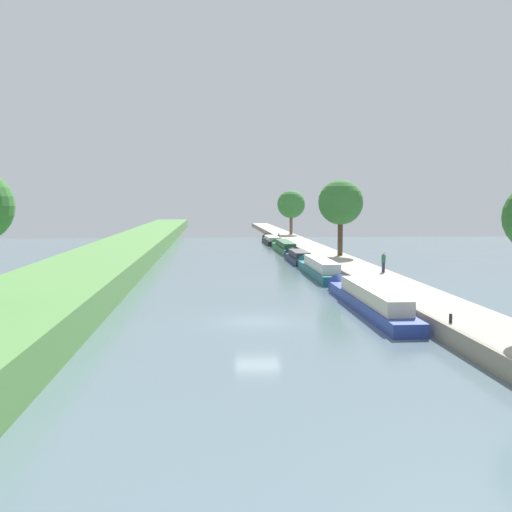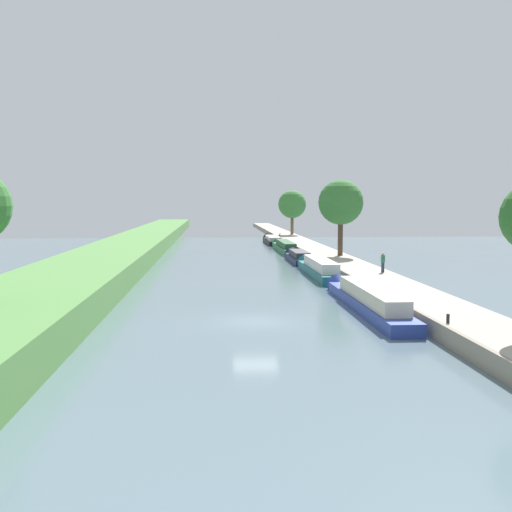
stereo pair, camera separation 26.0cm
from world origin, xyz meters
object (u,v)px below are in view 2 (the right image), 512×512
(narrowboat_teal, at_px, (318,268))
(mooring_bollard_near, at_px, (448,318))
(narrowboat_green, at_px, (285,247))
(narrowboat_blue, at_px, (366,299))
(narrowboat_navy, at_px, (298,257))
(narrowboat_black, at_px, (272,240))
(mooring_bollard_far, at_px, (280,235))
(person_walking, at_px, (383,262))

(narrowboat_teal, relative_size, mooring_bollard_near, 33.06)
(narrowboat_green, bearing_deg, narrowboat_blue, -90.15)
(narrowboat_navy, height_order, narrowboat_black, narrowboat_black)
(narrowboat_blue, bearing_deg, narrowboat_black, 90.08)
(narrowboat_navy, xyz_separation_m, mooring_bollard_far, (1.86, 35.39, 0.57))
(narrowboat_teal, distance_m, narrowboat_green, 27.16)
(narrowboat_blue, height_order, mooring_bollard_far, narrowboat_blue)
(narrowboat_teal, xyz_separation_m, narrowboat_navy, (-0.10, 12.84, -0.14))
(mooring_bollard_near, distance_m, mooring_bollard_far, 74.60)
(narrowboat_green, height_order, mooring_bollard_near, narrowboat_green)
(narrowboat_teal, height_order, narrowboat_navy, narrowboat_teal)
(narrowboat_black, relative_size, person_walking, 7.55)
(person_walking, bearing_deg, narrowboat_teal, 129.87)
(narrowboat_teal, bearing_deg, mooring_bollard_far, 87.90)
(narrowboat_blue, bearing_deg, narrowboat_navy, 90.13)
(narrowboat_navy, height_order, narrowboat_green, narrowboat_green)
(narrowboat_green, distance_m, narrowboat_black, 15.65)
(mooring_bollard_near, height_order, mooring_bollard_far, same)
(mooring_bollard_near, bearing_deg, narrowboat_navy, 92.72)
(narrowboat_navy, distance_m, narrowboat_green, 14.32)
(narrowboat_navy, xyz_separation_m, mooring_bollard_near, (1.86, -39.21, 0.57))
(narrowboat_blue, distance_m, mooring_bollard_near, 8.93)
(narrowboat_teal, relative_size, narrowboat_black, 1.19)
(narrowboat_blue, distance_m, mooring_bollard_far, 65.89)
(narrowboat_black, distance_m, mooring_bollard_far, 5.76)
(narrowboat_blue, xyz_separation_m, narrowboat_teal, (0.03, 17.63, 0.01))
(narrowboat_green, distance_m, person_walking, 32.81)
(mooring_bollard_near, bearing_deg, mooring_bollard_far, 90.00)
(narrowboat_teal, bearing_deg, mooring_bollard_near, -86.17)
(narrowboat_black, xyz_separation_m, mooring_bollard_far, (1.87, 5.42, 0.59))
(narrowboat_teal, xyz_separation_m, mooring_bollard_far, (1.76, 48.23, 0.43))
(narrowboat_blue, height_order, narrowboat_black, narrowboat_blue)
(narrowboat_blue, relative_size, mooring_bollard_far, 37.75)
(narrowboat_black, xyz_separation_m, person_walking, (4.57, -48.15, 1.23))
(narrowboat_black, distance_m, person_walking, 48.38)
(mooring_bollard_far, bearing_deg, narrowboat_navy, -93.01)
(person_walking, xyz_separation_m, mooring_bollard_far, (-2.69, 53.57, -0.65))
(narrowboat_blue, relative_size, narrowboat_navy, 1.65)
(narrowboat_navy, relative_size, narrowboat_black, 0.82)
(narrowboat_green, bearing_deg, narrowboat_black, 90.72)
(person_walking, height_order, mooring_bollard_far, person_walking)
(narrowboat_blue, bearing_deg, person_walking, 69.94)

